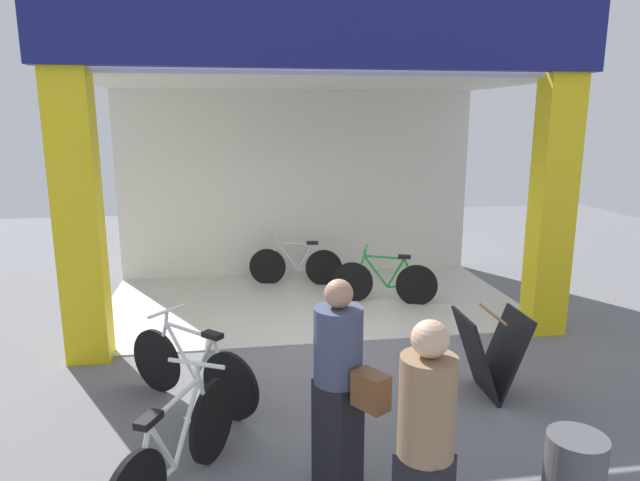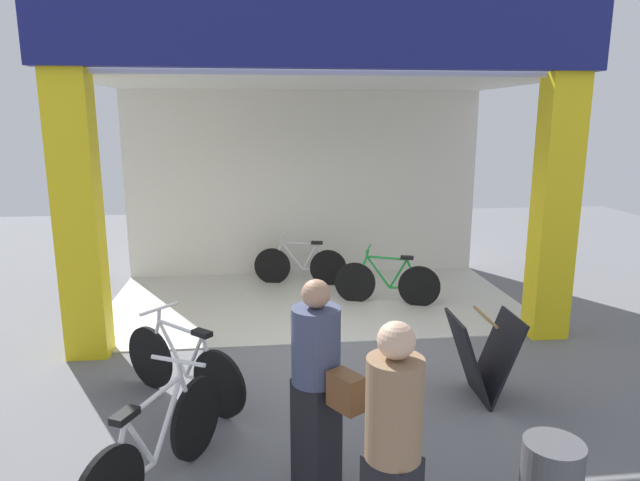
% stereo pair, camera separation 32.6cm
% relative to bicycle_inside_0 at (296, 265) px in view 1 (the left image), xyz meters
% --- Properties ---
extents(ground_plane, '(20.37, 20.37, 0.00)m').
position_rel_bicycle_inside_0_xyz_m(ground_plane, '(0.14, -2.59, -0.35)').
color(ground_plane, slate).
rests_on(ground_plane, ground).
extents(shop_facade, '(6.38, 3.64, 4.19)m').
position_rel_bicycle_inside_0_xyz_m(shop_facade, '(0.14, -0.90, 1.89)').
color(shop_facade, beige).
rests_on(shop_facade, ground).
extents(bicycle_inside_0, '(1.54, 0.48, 0.87)m').
position_rel_bicycle_inside_0_xyz_m(bicycle_inside_0, '(0.00, 0.00, 0.00)').
color(bicycle_inside_0, black).
rests_on(bicycle_inside_0, ground).
extents(bicycle_inside_1, '(1.53, 0.57, 0.88)m').
position_rel_bicycle_inside_0_xyz_m(bicycle_inside_1, '(1.22, -1.17, 0.00)').
color(bicycle_inside_1, black).
rests_on(bicycle_inside_1, ground).
extents(bicycle_parked_0, '(0.81, 1.58, 0.96)m').
position_rel_bicycle_inside_0_xyz_m(bicycle_parked_0, '(-1.46, -5.29, 0.04)').
color(bicycle_parked_0, black).
rests_on(bicycle_parked_0, ground).
extents(bicycle_parked_1, '(1.27, 1.16, 0.92)m').
position_rel_bicycle_inside_0_xyz_m(bicycle_parked_1, '(-1.46, -3.86, 0.02)').
color(bicycle_parked_1, black).
rests_on(bicycle_parked_1, ground).
extents(sandwich_board_sign, '(0.65, 0.60, 0.89)m').
position_rel_bicycle_inside_0_xyz_m(sandwich_board_sign, '(1.51, -4.12, 0.09)').
color(sandwich_board_sign, black).
rests_on(sandwich_board_sign, ground).
extents(pedestrian_0, '(0.47, 0.47, 1.66)m').
position_rel_bicycle_inside_0_xyz_m(pedestrian_0, '(0.08, -6.22, 0.51)').
color(pedestrian_0, black).
rests_on(pedestrian_0, ground).
extents(pedestrian_3, '(0.56, 0.66, 1.67)m').
position_rel_bicycle_inside_0_xyz_m(pedestrian_3, '(-0.28, -5.38, 0.52)').
color(pedestrian_3, black).
rests_on(pedestrian_3, ground).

